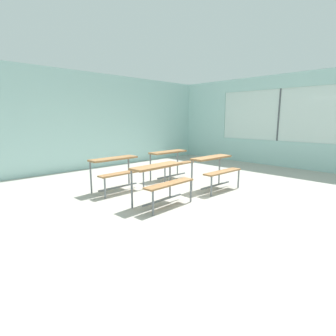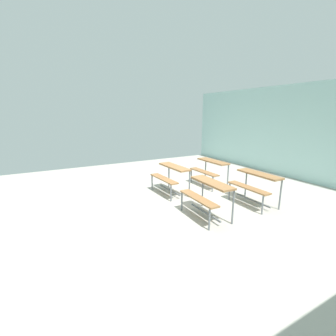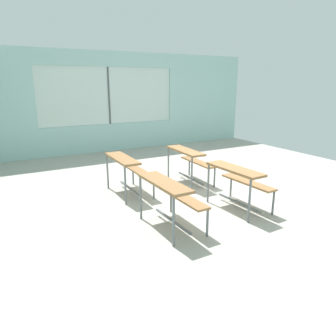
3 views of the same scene
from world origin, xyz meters
name	(u,v)px [view 1 (image 1 of 3)]	position (x,y,z in m)	size (l,w,h in m)	color
ground	(190,201)	(0.00, 0.00, -0.03)	(10.00, 9.00, 0.05)	#ADA89E
wall_back	(81,121)	(0.00, 4.50, 1.50)	(10.00, 0.12, 3.00)	#A8D1CC
wall_right	(298,123)	(5.00, -0.13, 1.45)	(0.12, 9.00, 3.00)	#A8D1CC
desk_bench_r0c0	(161,175)	(-0.61, 0.17, 0.56)	(1.12, 0.64, 0.74)	olive
desk_bench_r0c1	(215,165)	(0.99, 0.13, 0.56)	(1.12, 0.62, 0.74)	olive
desk_bench_r1c0	(117,166)	(-0.69, 1.53, 0.56)	(1.11, 0.61, 0.74)	olive
desk_bench_r1c1	(171,158)	(0.98, 1.53, 0.56)	(1.10, 0.60, 0.74)	olive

